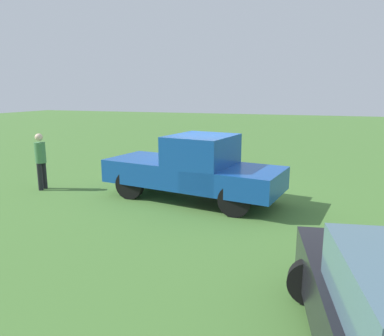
% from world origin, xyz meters
% --- Properties ---
extents(ground_plane, '(80.00, 80.00, 0.00)m').
position_xyz_m(ground_plane, '(0.00, 0.00, 0.00)').
color(ground_plane, '#477533').
extents(pickup_truck, '(5.15, 2.58, 1.82)m').
position_xyz_m(pickup_truck, '(0.12, 0.53, 0.94)').
color(pickup_truck, black).
rests_on(pickup_truck, ground_plane).
extents(person_bystander, '(0.34, 0.34, 1.73)m').
position_xyz_m(person_bystander, '(4.95, 1.01, 0.98)').
color(person_bystander, black).
rests_on(person_bystander, ground_plane).
extents(traffic_cone, '(0.32, 0.32, 0.55)m').
position_xyz_m(traffic_cone, '(3.26, -1.63, 0.28)').
color(traffic_cone, orange).
rests_on(traffic_cone, ground_plane).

